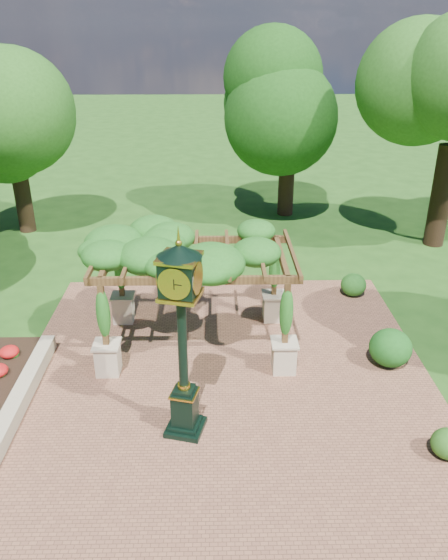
{
  "coord_description": "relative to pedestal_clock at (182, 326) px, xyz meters",
  "views": [
    {
      "loc": [
        -0.23,
        -9.38,
        7.8
      ],
      "look_at": [
        0.0,
        2.5,
        2.2
      ],
      "focal_mm": 35.0,
      "sensor_mm": 36.0,
      "label": 1
    }
  ],
  "objects": [
    {
      "name": "ground",
      "position": [
        0.87,
        0.3,
        -2.56
      ],
      "size": [
        120.0,
        120.0,
        0.0
      ],
      "primitive_type": "plane",
      "color": "#1E4714",
      "rests_on": "ground"
    },
    {
      "name": "brick_plaza",
      "position": [
        0.87,
        1.3,
        -2.54
      ],
      "size": [
        10.0,
        12.0,
        0.04
      ],
      "primitive_type": "cube",
      "color": "brown",
      "rests_on": "ground"
    },
    {
      "name": "border_wall",
      "position": [
        -3.73,
        0.8,
        -2.36
      ],
      "size": [
        0.35,
        5.0,
        0.4
      ],
      "primitive_type": "cube",
      "color": "#C6B793",
      "rests_on": "ground"
    },
    {
      "name": "pedestal_clock",
      "position": [
        0.0,
        0.0,
        0.0
      ],
      "size": [
        1.03,
        1.03,
        4.28
      ],
      "rotation": [
        0.0,
        0.0,
        -0.26
      ],
      "color": "black",
      "rests_on": "brick_plaza"
    },
    {
      "name": "pergola",
      "position": [
        0.17,
        3.43,
        0.01
      ],
      "size": [
        4.97,
        3.13,
        3.13
      ],
      "rotation": [
        0.0,
        0.0,
        0.0
      ],
      "color": "beige",
      "rests_on": "brick_plaza"
    },
    {
      "name": "sundial",
      "position": [
        0.51,
        8.43,
        -2.15
      ],
      "size": [
        0.66,
        0.66,
        0.94
      ],
      "rotation": [
        0.0,
        0.0,
        0.32
      ],
      "color": "gray",
      "rests_on": "ground"
    },
    {
      "name": "shrub_front",
      "position": [
        5.19,
        -0.87,
        -2.22
      ],
      "size": [
        0.88,
        0.88,
        0.6
      ],
      "primitive_type": "ellipsoid",
      "rotation": [
        0.0,
        0.0,
        0.43
      ],
      "color": "#275719",
      "rests_on": "brick_plaza"
    },
    {
      "name": "shrub_mid",
      "position": [
        4.99,
        2.35,
        -2.05
      ],
      "size": [
        1.19,
        1.19,
        0.95
      ],
      "primitive_type": "ellipsoid",
      "rotation": [
        0.0,
        0.0,
        -0.14
      ],
      "color": "#164C15",
      "rests_on": "brick_plaza"
    },
    {
      "name": "shrub_back",
      "position": [
        4.99,
        6.2,
        -2.17
      ],
      "size": [
        1.02,
        1.02,
        0.71
      ],
      "primitive_type": "ellipsoid",
      "rotation": [
        0.0,
        0.0,
        0.38
      ],
      "color": "#225B1A",
      "rests_on": "brick_plaza"
    },
    {
      "name": "tree_west_far",
      "position": [
        -7.09,
        12.46,
        2.26
      ],
      "size": [
        4.31,
        4.31,
        7.02
      ],
      "color": "black",
      "rests_on": "ground"
    },
    {
      "name": "tree_north",
      "position": [
        3.84,
        14.44,
        2.57
      ],
      "size": [
        4.34,
        4.34,
        7.48
      ],
      "color": "#321E14",
      "rests_on": "ground"
    }
  ]
}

